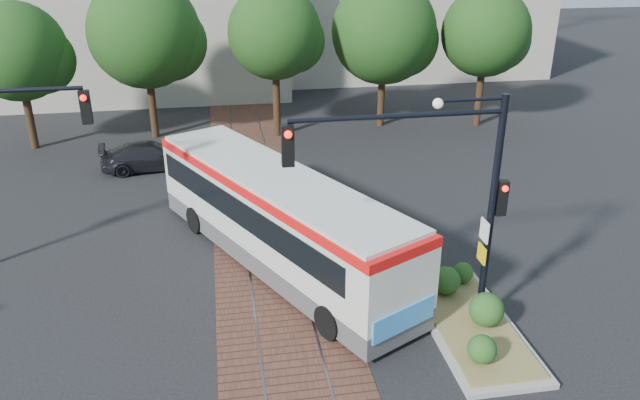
{
  "coord_description": "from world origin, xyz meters",
  "views": [
    {
      "loc": [
        -1.36,
        -13.77,
        9.78
      ],
      "look_at": [
        1.68,
        4.26,
        1.6
      ],
      "focal_mm": 35.0,
      "sensor_mm": 36.0,
      "label": 1
    }
  ],
  "objects_px": {
    "city_bus": "(277,215)",
    "parked_car": "(150,156)",
    "signal_pole_main": "(446,181)",
    "traffic_island": "(470,315)"
  },
  "relations": [
    {
      "from": "city_bus",
      "to": "parked_car",
      "type": "distance_m",
      "value": 10.14
    },
    {
      "from": "parked_car",
      "to": "city_bus",
      "type": "bearing_deg",
      "value": -160.85
    },
    {
      "from": "signal_pole_main",
      "to": "traffic_island",
      "type": "bearing_deg",
      "value": -5.36
    },
    {
      "from": "traffic_island",
      "to": "parked_car",
      "type": "relative_size",
      "value": 1.27
    },
    {
      "from": "signal_pole_main",
      "to": "parked_car",
      "type": "height_order",
      "value": "signal_pole_main"
    },
    {
      "from": "city_bus",
      "to": "signal_pole_main",
      "type": "distance_m",
      "value": 6.05
    },
    {
      "from": "city_bus",
      "to": "traffic_island",
      "type": "relative_size",
      "value": 2.09
    },
    {
      "from": "signal_pole_main",
      "to": "parked_car",
      "type": "xyz_separation_m",
      "value": [
        -8.24,
        13.09,
        -3.56
      ]
    },
    {
      "from": "signal_pole_main",
      "to": "parked_car",
      "type": "distance_m",
      "value": 15.87
    },
    {
      "from": "city_bus",
      "to": "signal_pole_main",
      "type": "relative_size",
      "value": 1.81
    }
  ]
}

